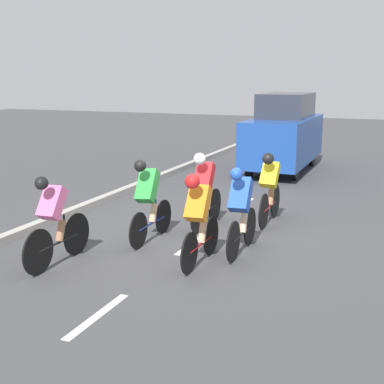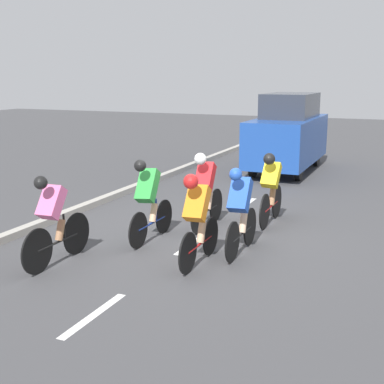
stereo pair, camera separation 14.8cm
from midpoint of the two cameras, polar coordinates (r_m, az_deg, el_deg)
name	(u,v)px [view 2 (the right image)]	position (r m, az deg, el deg)	size (l,w,h in m)	color
ground_plane	(199,239)	(9.94, 1.15, -5.03)	(60.00, 60.00, 0.00)	#424244
lane_stripe_near	(94,315)	(7.03, -9.81, -12.79)	(0.12, 1.40, 0.01)	white
lane_stripe_mid	(192,243)	(9.68, 0.49, -5.49)	(0.12, 1.40, 0.01)	white
lane_stripe_far	(246,205)	(12.58, 6.08, -1.34)	(0.12, 1.40, 0.01)	white
curb	(48,221)	(11.23, -14.79, -3.03)	(0.20, 27.97, 0.14)	#A8A399
cyclist_blue	(240,209)	(8.93, 5.66, -1.81)	(0.34, 1.65, 1.52)	black
cyclist_orange	(197,216)	(8.37, 1.08, -2.59)	(0.34, 1.61, 1.52)	black
cyclist_red	(206,188)	(10.44, 1.87, 0.40)	(0.35, 1.65, 1.53)	black
cyclist_green	(149,198)	(9.61, -4.21, -0.66)	(0.36, 1.68, 1.54)	black
cyclist_yellow	(271,187)	(10.85, 8.80, 0.58)	(0.34, 1.67, 1.49)	black
cyclist_pink	(54,219)	(8.67, -14.07, -2.76)	(0.33, 1.73, 1.49)	black
support_car	(288,133)	(17.04, 10.47, 6.16)	(1.70, 4.50, 2.42)	black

